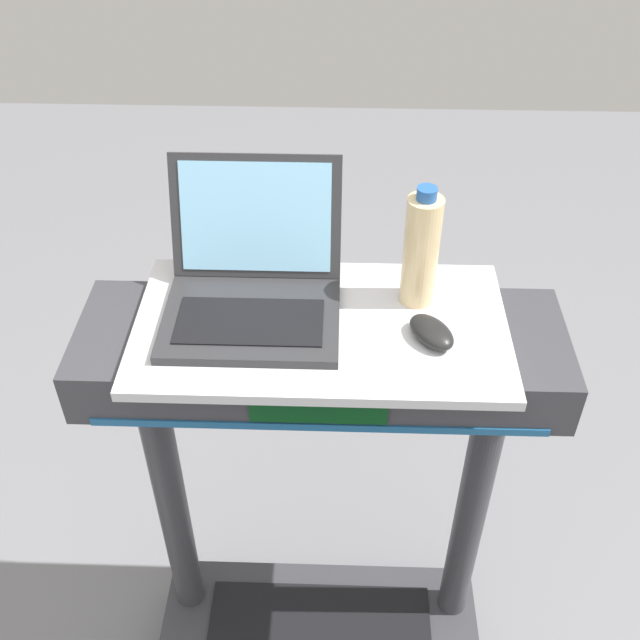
{
  "coord_description": "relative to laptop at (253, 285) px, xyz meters",
  "views": [
    {
      "loc": [
        0.03,
        -0.33,
        1.98
      ],
      "look_at": [
        0.0,
        0.65,
        1.15
      ],
      "focal_mm": 42.48,
      "sensor_mm": 36.0,
      "label": 1
    }
  ],
  "objects": [
    {
      "name": "desk_board",
      "position": [
        0.12,
        -0.05,
        -0.06
      ],
      "size": [
        0.67,
        0.37,
        0.02
      ],
      "primitive_type": "cube",
      "color": "silver",
      "rests_on": "treadmill_base"
    },
    {
      "name": "computer_mouse",
      "position": [
        0.32,
        -0.08,
        -0.03
      ],
      "size": [
        0.1,
        0.12,
        0.03
      ],
      "primitive_type": "ellipsoid",
      "rotation": [
        0.0,
        0.0,
        0.57
      ],
      "color": "black",
      "rests_on": "desk_board"
    },
    {
      "name": "water_bottle",
      "position": [
        0.3,
        0.03,
        0.06
      ],
      "size": [
        0.06,
        0.06,
        0.24
      ],
      "color": "beige",
      "rests_on": "desk_board"
    },
    {
      "name": "laptop",
      "position": [
        0.0,
        0.0,
        0.0
      ],
      "size": [
        0.32,
        0.31,
        0.24
      ],
      "rotation": [
        0.0,
        0.0,
        -0.08
      ],
      "color": "#2D2D30",
      "rests_on": "desk_board"
    }
  ]
}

